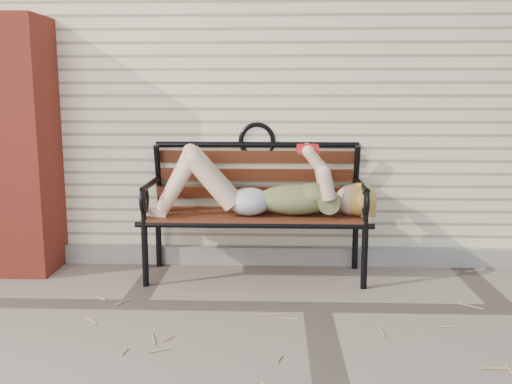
{
  "coord_description": "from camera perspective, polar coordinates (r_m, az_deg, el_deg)",
  "views": [
    {
      "loc": [
        -0.28,
        -3.65,
        1.42
      ],
      "look_at": [
        -0.42,
        0.43,
        0.71
      ],
      "focal_mm": 40.0,
      "sensor_mm": 36.0,
      "label": 1
    }
  ],
  "objects": [
    {
      "name": "ground",
      "position": [
        3.93,
        6.1,
        -11.38
      ],
      "size": [
        80.0,
        80.0,
        0.0
      ],
      "primitive_type": "plane",
      "color": "#79675D",
      "rests_on": "ground"
    },
    {
      "name": "house_wall",
      "position": [
        6.66,
        4.53,
        10.56
      ],
      "size": [
        8.0,
        4.0,
        3.0
      ],
      "primitive_type": "cube",
      "color": "#F3EABE",
      "rests_on": "ground"
    },
    {
      "name": "foundation_strip",
      "position": [
        4.82,
        5.32,
        -6.36
      ],
      "size": [
        8.0,
        0.1,
        0.15
      ],
      "primitive_type": "cube",
      "color": "#9B978C",
      "rests_on": "ground"
    },
    {
      "name": "brick_pillar",
      "position": [
        4.86,
        -22.6,
        4.18
      ],
      "size": [
        0.5,
        0.5,
        2.0
      ],
      "primitive_type": "cube",
      "color": "#B03627",
      "rests_on": "ground"
    },
    {
      "name": "garden_bench",
      "position": [
        4.46,
        -0.02,
        0.15
      ],
      "size": [
        1.83,
        0.73,
        1.19
      ],
      "color": "black",
      "rests_on": "ground"
    },
    {
      "name": "reading_woman",
      "position": [
        4.31,
        0.11,
        0.34
      ],
      "size": [
        1.73,
        0.39,
        0.54
      ],
      "color": "#0A3446",
      "rests_on": "ground"
    },
    {
      "name": "straw_scatter",
      "position": [
        3.17,
        4.32,
        -16.67
      ],
      "size": [
        2.92,
        1.68,
        0.01
      ],
      "color": "tan",
      "rests_on": "ground"
    }
  ]
}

